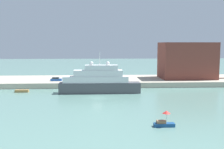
{
  "coord_description": "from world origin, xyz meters",
  "views": [
    {
      "loc": [
        0.1,
        -72.61,
        14.45
      ],
      "look_at": [
        4.3,
        6.0,
        5.69
      ],
      "focal_mm": 43.76,
      "sensor_mm": 36.0,
      "label": 1
    }
  ],
  "objects_px": {
    "parked_car": "(56,79)",
    "person_figure": "(69,79)",
    "large_yacht": "(99,82)",
    "harbor_building": "(187,60)",
    "work_barge": "(22,91)",
    "mooring_bollard": "(87,82)",
    "small_motorboat": "(164,122)"
  },
  "relations": [
    {
      "from": "small_motorboat",
      "to": "person_figure",
      "type": "xyz_separation_m",
      "value": [
        -21.47,
        48.6,
        1.63
      ]
    },
    {
      "from": "parked_car",
      "to": "person_figure",
      "type": "relative_size",
      "value": 2.42
    },
    {
      "from": "large_yacht",
      "to": "person_figure",
      "type": "height_order",
      "value": "large_yacht"
    },
    {
      "from": "work_barge",
      "to": "harbor_building",
      "type": "distance_m",
      "value": 59.18
    },
    {
      "from": "parked_car",
      "to": "person_figure",
      "type": "xyz_separation_m",
      "value": [
        4.57,
        0.13,
        0.19
      ]
    },
    {
      "from": "large_yacht",
      "to": "work_barge",
      "type": "bearing_deg",
      "value": 173.7
    },
    {
      "from": "parked_car",
      "to": "person_figure",
      "type": "height_order",
      "value": "person_figure"
    },
    {
      "from": "large_yacht",
      "to": "small_motorboat",
      "type": "relative_size",
      "value": 6.55
    },
    {
      "from": "work_barge",
      "to": "large_yacht",
      "type": "bearing_deg",
      "value": -6.3
    },
    {
      "from": "large_yacht",
      "to": "person_figure",
      "type": "bearing_deg",
      "value": 124.8
    },
    {
      "from": "large_yacht",
      "to": "work_barge",
      "type": "height_order",
      "value": "large_yacht"
    },
    {
      "from": "work_barge",
      "to": "mooring_bollard",
      "type": "height_order",
      "value": "mooring_bollard"
    },
    {
      "from": "work_barge",
      "to": "mooring_bollard",
      "type": "relative_size",
      "value": 5.35
    },
    {
      "from": "large_yacht",
      "to": "harbor_building",
      "type": "distance_m",
      "value": 38.58
    },
    {
      "from": "small_motorboat",
      "to": "parked_car",
      "type": "distance_m",
      "value": 55.04
    },
    {
      "from": "harbor_building",
      "to": "large_yacht",
      "type": "bearing_deg",
      "value": -149.31
    },
    {
      "from": "harbor_building",
      "to": "mooring_bollard",
      "type": "relative_size",
      "value": 25.89
    },
    {
      "from": "small_motorboat",
      "to": "harbor_building",
      "type": "bearing_deg",
      "value": 68.07
    },
    {
      "from": "person_figure",
      "to": "work_barge",
      "type": "bearing_deg",
      "value": -137.47
    },
    {
      "from": "small_motorboat",
      "to": "work_barge",
      "type": "xyz_separation_m",
      "value": [
        -34.57,
        36.58,
        -0.52
      ]
    },
    {
      "from": "small_motorboat",
      "to": "person_figure",
      "type": "relative_size",
      "value": 2.3
    },
    {
      "from": "mooring_bollard",
      "to": "work_barge",
      "type": "bearing_deg",
      "value": -160.89
    },
    {
      "from": "person_figure",
      "to": "parked_car",
      "type": "bearing_deg",
      "value": -178.41
    },
    {
      "from": "small_motorboat",
      "to": "work_barge",
      "type": "height_order",
      "value": "small_motorboat"
    },
    {
      "from": "harbor_building",
      "to": "parked_car",
      "type": "distance_m",
      "value": 48.24
    },
    {
      "from": "harbor_building",
      "to": "parked_car",
      "type": "height_order",
      "value": "harbor_building"
    },
    {
      "from": "large_yacht",
      "to": "mooring_bollard",
      "type": "relative_size",
      "value": 31.96
    },
    {
      "from": "harbor_building",
      "to": "work_barge",
      "type": "bearing_deg",
      "value": -163.19
    },
    {
      "from": "large_yacht",
      "to": "person_figure",
      "type": "distance_m",
      "value": 17.78
    },
    {
      "from": "small_motorboat",
      "to": "mooring_bollard",
      "type": "distance_m",
      "value": 45.9
    },
    {
      "from": "small_motorboat",
      "to": "person_figure",
      "type": "height_order",
      "value": "person_figure"
    },
    {
      "from": "small_motorboat",
      "to": "mooring_bollard",
      "type": "xyz_separation_m",
      "value": [
        -15.16,
        43.3,
        1.27
      ]
    }
  ]
}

